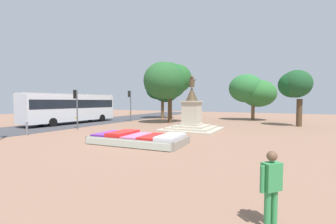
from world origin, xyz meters
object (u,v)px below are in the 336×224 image
(kerb_bollard_mid_a, at_px, (27,128))
(flower_planter, at_px, (138,139))
(statue_monument, at_px, (192,118))
(pedestrian_with_handbag, at_px, (271,184))
(city_bus, at_px, (71,107))
(traffic_light_far_corner, at_px, (130,100))
(traffic_light_mid_block, at_px, (76,102))

(kerb_bollard_mid_a, bearing_deg, flower_planter, 5.94)
(statue_monument, bearing_deg, pedestrian_with_handbag, -63.37)
(flower_planter, bearing_deg, city_bus, 153.99)
(city_bus, relative_size, kerb_bollard_mid_a, 10.58)
(statue_monument, distance_m, traffic_light_far_corner, 11.01)
(traffic_light_mid_block, xyz_separation_m, kerb_bollard_mid_a, (-0.50, -4.24, -1.95))
(city_bus, height_order, kerb_bollard_mid_a, city_bus)
(traffic_light_mid_block, distance_m, kerb_bollard_mid_a, 4.69)
(traffic_light_mid_block, bearing_deg, flower_planter, -19.84)
(flower_planter, relative_size, city_bus, 0.54)
(pedestrian_with_handbag, xyz_separation_m, kerb_bollard_mid_a, (-17.16, 5.42, -0.37))
(flower_planter, distance_m, statue_monument, 7.64)
(flower_planter, xyz_separation_m, statue_monument, (0.64, 7.58, 0.75))
(flower_planter, xyz_separation_m, traffic_light_mid_block, (-9.00, 3.25, 2.21))
(statue_monument, relative_size, traffic_light_mid_block, 1.34)
(statue_monument, distance_m, kerb_bollard_mid_a, 13.29)
(traffic_light_far_corner, bearing_deg, pedestrian_with_handbag, -47.16)
(traffic_light_mid_block, relative_size, kerb_bollard_mid_a, 3.44)
(traffic_light_mid_block, distance_m, city_bus, 6.05)
(traffic_light_mid_block, bearing_deg, pedestrian_with_handbag, -30.11)
(statue_monument, height_order, pedestrian_with_handbag, statue_monument)
(statue_monument, relative_size, kerb_bollard_mid_a, 4.62)
(flower_planter, height_order, traffic_light_far_corner, traffic_light_far_corner)
(traffic_light_mid_block, bearing_deg, city_bus, 144.16)
(statue_monument, bearing_deg, traffic_light_far_corner, 156.49)
(flower_planter, height_order, pedestrian_with_handbag, pedestrian_with_handbag)
(flower_planter, bearing_deg, traffic_light_mid_block, 160.16)
(pedestrian_with_handbag, bearing_deg, city_bus, 148.53)
(statue_monument, bearing_deg, city_bus, -176.84)
(statue_monument, bearing_deg, kerb_bollard_mid_a, -139.83)
(flower_planter, relative_size, pedestrian_with_handbag, 3.71)
(traffic_light_far_corner, height_order, kerb_bollard_mid_a, traffic_light_far_corner)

